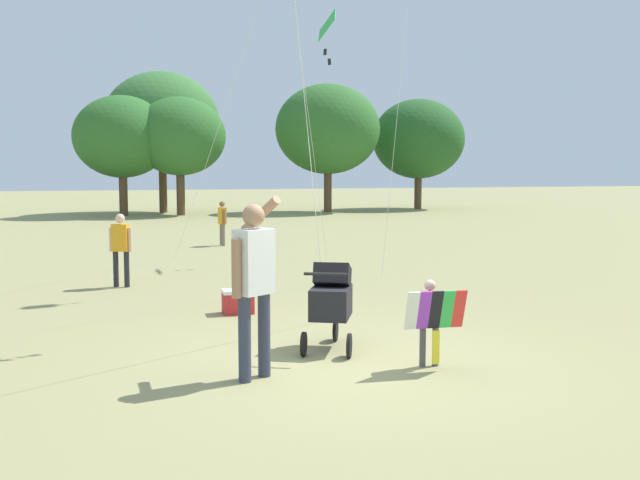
% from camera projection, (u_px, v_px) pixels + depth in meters
% --- Properties ---
extents(ground_plane, '(120.00, 120.00, 0.00)m').
position_uv_depth(ground_plane, '(346.00, 364.00, 8.24)').
color(ground_plane, '#938E5B').
extents(treeline_distant, '(31.28, 6.30, 6.38)m').
position_uv_depth(treeline_distant, '(172.00, 131.00, 33.66)').
color(treeline_distant, brown).
rests_on(treeline_distant, ground).
extents(child_with_butterfly_kite, '(0.66, 0.34, 0.95)m').
position_uv_depth(child_with_butterfly_kite, '(431.00, 315.00, 8.05)').
color(child_with_butterfly_kite, '#4C4C51').
rests_on(child_with_butterfly_kite, ground).
extents(person_adult_flyer, '(0.55, 0.71, 1.86)m').
position_uv_depth(person_adult_flyer, '(254.00, 274.00, 7.56)').
color(person_adult_flyer, '#33384C').
rests_on(person_adult_flyer, ground).
extents(stroller, '(0.79, 1.11, 1.03)m').
position_uv_depth(stroller, '(331.00, 298.00, 8.87)').
color(stroller, black).
rests_on(stroller, ground).
extents(kite_green_novelty, '(1.23, 1.66, 5.70)m').
position_uv_depth(kite_green_novelty, '(326.00, 32.00, 16.83)').
color(kite_green_novelty, green).
rests_on(kite_green_novelty, ground).
extents(person_red_shirt, '(0.40, 0.27, 1.31)m').
position_uv_depth(person_red_shirt, '(121.00, 244.00, 13.37)').
color(person_red_shirt, '#232328').
rests_on(person_red_shirt, ground).
extents(person_sitting_far, '(0.21, 0.38, 1.20)m').
position_uv_depth(person_sitting_far, '(222.00, 219.00, 20.30)').
color(person_sitting_far, '#7F705B').
rests_on(person_sitting_far, ground).
extents(cooler_box, '(0.45, 0.33, 0.35)m').
position_uv_depth(cooler_box, '(238.00, 301.00, 11.05)').
color(cooler_box, red).
rests_on(cooler_box, ground).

